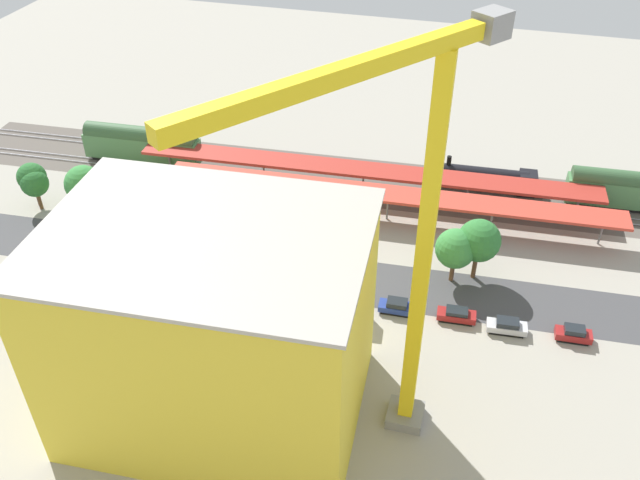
% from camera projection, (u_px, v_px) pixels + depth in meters
% --- Properties ---
extents(ground_plane, '(203.25, 203.25, 0.00)m').
position_uv_depth(ground_plane, '(304.00, 264.00, 89.54)').
color(ground_plane, '#9E998C').
rests_on(ground_plane, ground).
extents(rail_bed, '(127.64, 21.44, 0.01)m').
position_uv_depth(rail_bed, '(343.00, 179.00, 106.94)').
color(rail_bed, '#5B544C').
rests_on(rail_bed, ground).
extents(street_asphalt, '(127.34, 16.19, 0.01)m').
position_uv_depth(street_asphalt, '(299.00, 274.00, 87.86)').
color(street_asphalt, '#424244').
rests_on(street_asphalt, ground).
extents(track_rails, '(126.83, 15.02, 0.12)m').
position_uv_depth(track_rails, '(343.00, 178.00, 106.84)').
color(track_rails, '#9E9EA8').
rests_on(track_rails, ground).
extents(platform_canopy_near, '(65.59, 8.23, 4.45)m').
position_uv_depth(platform_canopy_near, '(388.00, 194.00, 95.57)').
color(platform_canopy_near, '#C63D2D').
rests_on(platform_canopy_near, ground).
extents(platform_canopy_far, '(70.08, 8.42, 4.28)m').
position_uv_depth(platform_canopy_far, '(364.00, 170.00, 101.40)').
color(platform_canopy_far, '#A82D23').
rests_on(platform_canopy_far, ground).
extents(locomotive, '(16.32, 3.53, 4.99)m').
position_uv_depth(locomotive, '(491.00, 179.00, 103.53)').
color(locomotive, black).
rests_on(locomotive, ground).
extents(passenger_coach, '(19.83, 4.03, 6.12)m').
position_uv_depth(passenger_coach, '(637.00, 190.00, 98.29)').
color(passenger_coach, black).
rests_on(passenger_coach, ground).
extents(freight_coach_far, '(19.55, 4.15, 6.34)m').
position_uv_depth(freight_coach_far, '(142.00, 143.00, 109.53)').
color(freight_coach_far, black).
rests_on(freight_coach_far, ground).
extents(parked_car_0, '(4.20, 1.97, 1.84)m').
position_uv_depth(parked_car_0, '(573.00, 334.00, 77.72)').
color(parked_car_0, black).
rests_on(parked_car_0, ground).
extents(parked_car_1, '(4.78, 2.20, 1.73)m').
position_uv_depth(parked_car_1, '(507.00, 327.00, 78.81)').
color(parked_car_1, black).
rests_on(parked_car_1, ground).
extents(parked_car_2, '(4.70, 2.07, 1.65)m').
position_uv_depth(parked_car_2, '(456.00, 315.00, 80.41)').
color(parked_car_2, black).
rests_on(parked_car_2, ground).
extents(parked_car_3, '(4.45, 2.04, 1.73)m').
position_uv_depth(parked_car_3, '(397.00, 307.00, 81.58)').
color(parked_car_3, black).
rests_on(parked_car_3, ground).
extents(parked_car_4, '(4.24, 1.98, 1.68)m').
position_uv_depth(parked_car_4, '(347.00, 295.00, 83.29)').
color(parked_car_4, black).
rests_on(parked_car_4, ground).
extents(parked_car_5, '(4.27, 2.01, 1.68)m').
position_uv_depth(parked_car_5, '(297.00, 286.00, 84.76)').
color(parked_car_5, black).
rests_on(parked_car_5, ground).
extents(parked_car_6, '(4.15, 2.05, 1.62)m').
position_uv_depth(parked_car_6, '(249.00, 277.00, 86.23)').
color(parked_car_6, black).
rests_on(parked_car_6, ground).
extents(parked_car_7, '(4.73, 2.15, 1.67)m').
position_uv_depth(parked_car_7, '(198.00, 267.00, 87.76)').
color(parked_car_7, black).
rests_on(parked_car_7, ground).
extents(construction_building, '(29.41, 22.08, 21.62)m').
position_uv_depth(construction_building, '(214.00, 329.00, 64.14)').
color(construction_building, yellow).
rests_on(construction_building, ground).
extents(construction_roof_slab, '(30.04, 22.71, 0.40)m').
position_uv_depth(construction_roof_slab, '(202.00, 236.00, 57.59)').
color(construction_roof_slab, '#ADA89E').
rests_on(construction_roof_slab, construction_building).
extents(tower_crane, '(17.58, 23.66, 40.74)m').
position_uv_depth(tower_crane, '(408.00, 237.00, 53.53)').
color(tower_crane, gray).
rests_on(tower_crane, ground).
extents(box_truck_0, '(9.57, 3.23, 3.63)m').
position_uv_depth(box_truck_0, '(328.00, 303.00, 80.61)').
color(box_truck_0, black).
rests_on(box_truck_0, ground).
extents(street_tree_0, '(5.48, 5.48, 8.59)m').
position_uv_depth(street_tree_0, '(479.00, 241.00, 83.93)').
color(street_tree_0, brown).
rests_on(street_tree_0, ground).
extents(street_tree_1, '(4.02, 4.02, 6.41)m').
position_uv_depth(street_tree_1, '(35.00, 183.00, 97.62)').
color(street_tree_1, brown).
rests_on(street_tree_1, ground).
extents(street_tree_2, '(5.11, 5.11, 7.60)m').
position_uv_depth(street_tree_2, '(455.00, 249.00, 83.92)').
color(street_tree_2, brown).
rests_on(street_tree_2, ground).
extents(street_tree_3, '(4.24, 4.24, 6.98)m').
position_uv_depth(street_tree_3, '(32.00, 177.00, 98.12)').
color(street_tree_3, brown).
rests_on(street_tree_3, ground).
extents(street_tree_4, '(5.46, 5.46, 7.82)m').
position_uv_depth(street_tree_4, '(84.00, 184.00, 96.12)').
color(street_tree_4, brown).
rests_on(street_tree_4, ground).
extents(street_tree_5, '(4.35, 4.35, 6.26)m').
position_uv_depth(street_tree_5, '(289.00, 222.00, 90.26)').
color(street_tree_5, brown).
rests_on(street_tree_5, ground).
extents(traffic_light, '(0.50, 0.36, 7.39)m').
position_uv_depth(traffic_light, '(248.00, 214.00, 90.39)').
color(traffic_light, '#333333').
rests_on(traffic_light, ground).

